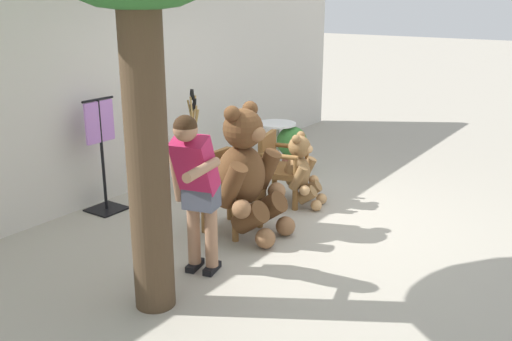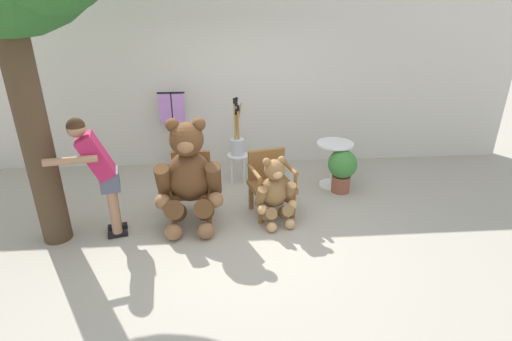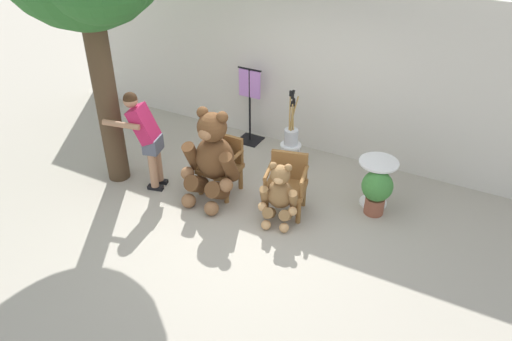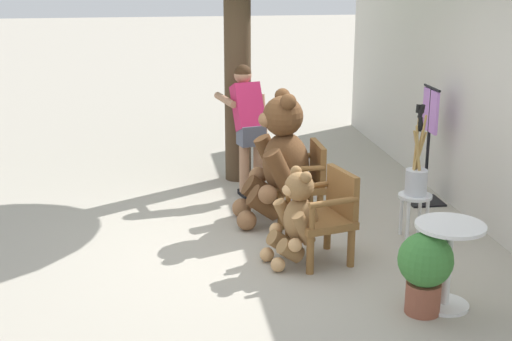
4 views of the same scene
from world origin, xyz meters
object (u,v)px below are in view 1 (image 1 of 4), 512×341
wooden_chair_left (228,189)px  potted_plant (292,146)px  teddy_bear_large (247,172)px  teddy_bear_small (301,170)px  white_stool (195,168)px  round_side_table (276,141)px  person_visitor (196,181)px  clothing_display_stand (102,153)px  wooden_chair_right (280,166)px  brush_bucket (194,145)px

wooden_chair_left → potted_plant: 2.28m
teddy_bear_large → teddy_bear_small: teddy_bear_large is taller
teddy_bear_large → white_stool: teddy_bear_large is taller
round_side_table → person_visitor: bearing=-159.6°
teddy_bear_large → clothing_display_stand: size_ratio=1.05×
wooden_chair_right → potted_plant: (1.15, 0.52, -0.07)m
potted_plant → person_visitor: bearing=-163.5°
teddy_bear_small → wooden_chair_right: bearing=95.4°
person_visitor → round_side_table: person_visitor is taller
teddy_bear_large → round_side_table: size_ratio=1.99×
potted_plant → brush_bucket: bearing=162.2°
wooden_chair_right → teddy_bear_large: bearing=-166.5°
wooden_chair_right → white_stool: 1.11m
white_stool → round_side_table: 1.52m
teddy_bear_small → white_stool: bearing=108.6°
person_visitor → white_stool: size_ratio=3.36×
wooden_chair_right → white_stool: (-0.42, 1.03, -0.11)m
teddy_bear_small → person_visitor: bearing=-175.9°
wooden_chair_left → teddy_bear_small: size_ratio=0.94×
clothing_display_stand → potted_plant: bearing=-21.6°
teddy_bear_large → wooden_chair_right: bearing=13.5°
teddy_bear_small → brush_bucket: size_ratio=0.99×
potted_plant → clothing_display_stand: (-2.61, 1.03, 0.32)m
white_stool → wooden_chair_left: bearing=-122.6°
wooden_chair_right → teddy_bear_large: teddy_bear_large is taller
brush_bucket → teddy_bear_small: bearing=-71.4°
teddy_bear_small → person_visitor: person_visitor is taller
wooden_chair_right → potted_plant: wooden_chair_right is taller
potted_plant → round_side_table: bearing=108.6°
wooden_chair_left → brush_bucket: (0.65, 1.02, 0.21)m
teddy_bear_small → person_visitor: (-2.13, -0.15, 0.47)m
person_visitor → brush_bucket: person_visitor is taller
brush_bucket → clothing_display_stand: brush_bucket is taller
potted_plant → wooden_chair_left: bearing=-166.8°
wooden_chair_right → teddy_bear_small: bearing=-84.6°
wooden_chair_right → potted_plant: size_ratio=1.26×
brush_bucket → clothing_display_stand: size_ratio=0.68×
round_side_table → teddy_bear_small: bearing=-135.5°
teddy_bear_small → white_stool: size_ratio=1.98×
brush_bucket → round_side_table: (1.49, -0.28, -0.22)m
white_stool → brush_bucket: brush_bucket is taller
white_stool → teddy_bear_large: bearing=-117.0°
wooden_chair_left → white_stool: bearing=57.4°
wooden_chair_left → teddy_bear_large: (0.00, -0.26, 0.24)m
wooden_chair_left → white_stool: size_ratio=1.87×
white_stool → clothing_display_stand: bearing=153.1°
clothing_display_stand → wooden_chair_left: bearing=-76.0°
brush_bucket → teddy_bear_large: bearing=-117.0°
brush_bucket → round_side_table: size_ratio=1.28×
brush_bucket → person_visitor: bearing=-138.9°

